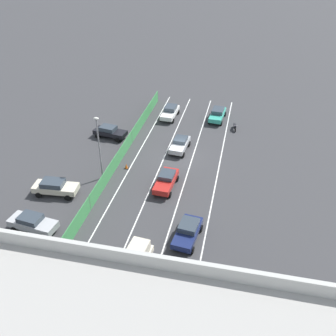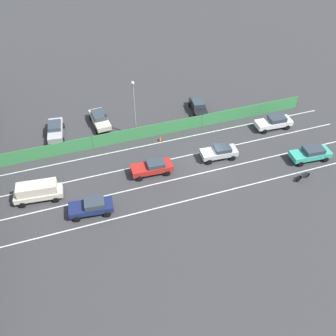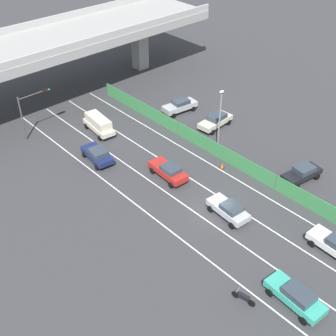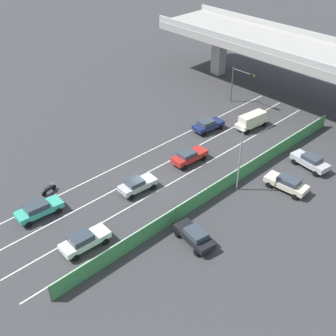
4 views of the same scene
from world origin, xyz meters
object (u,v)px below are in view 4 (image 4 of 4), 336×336
(parked_sedan_dark, at_px, (195,235))
(car_taxi_teal, at_px, (38,209))
(traffic_cone, at_px, (208,189))
(street_lamp, at_px, (240,154))
(parked_sedan_cream, at_px, (287,183))
(motorcycle, at_px, (49,189))
(parked_wagon_silver, at_px, (310,161))
(car_sedan_red, at_px, (189,156))
(car_van_cream, at_px, (252,120))
(car_sedan_silver, at_px, (137,184))
(car_sedan_navy, at_px, (208,125))
(traffic_light, at_px, (241,80))
(car_hatchback_white, at_px, (84,240))

(parked_sedan_dark, bearing_deg, car_taxi_teal, -147.58)
(car_taxi_teal, relative_size, traffic_cone, 7.54)
(street_lamp, bearing_deg, parked_sedan_cream, 45.23)
(motorcycle, xyz_separation_m, parked_wagon_silver, (16.76, 24.57, 0.46))
(car_sedan_red, distance_m, car_van_cream, 12.20)
(motorcycle, bearing_deg, car_taxi_teal, -45.23)
(car_sedan_red, bearing_deg, car_sedan_silver, -89.54)
(motorcycle, xyz_separation_m, traffic_cone, (11.60, 12.62, -0.16))
(car_sedan_navy, bearing_deg, parked_wagon_silver, 8.08)
(car_sedan_red, bearing_deg, motorcycle, -112.35)
(parked_sedan_dark, xyz_separation_m, traffic_cone, (-4.46, 6.83, -0.58))
(car_van_cream, height_order, parked_sedan_dark, car_van_cream)
(parked_sedan_dark, relative_size, parked_sedan_cream, 0.96)
(parked_sedan_cream, bearing_deg, car_sedan_silver, -132.98)
(traffic_light, bearing_deg, car_sedan_red, -70.62)
(parked_wagon_silver, height_order, traffic_light, traffic_light)
(parked_sedan_dark, bearing_deg, car_sedan_red, 136.12)
(parked_sedan_dark, height_order, traffic_light, traffic_light)
(car_hatchback_white, relative_size, motorcycle, 2.46)
(motorcycle, bearing_deg, traffic_light, 89.25)
(parked_sedan_cream, distance_m, parked_wagon_silver, 5.68)
(car_taxi_teal, distance_m, traffic_light, 34.72)
(car_sedan_navy, height_order, traffic_light, traffic_light)
(car_hatchback_white, xyz_separation_m, motorcycle, (-9.54, 1.97, -0.45))
(car_van_cream, distance_m, traffic_cone, 15.77)
(car_sedan_navy, xyz_separation_m, motorcycle, (-2.62, -22.56, -0.42))
(car_sedan_navy, height_order, traffic_cone, car_sedan_navy)
(motorcycle, height_order, parked_sedan_dark, parked_sedan_dark)
(car_sedan_silver, height_order, traffic_cone, car_sedan_silver)
(car_van_cream, relative_size, parked_sedan_dark, 1.09)
(car_van_cream, distance_m, motorcycle, 28.11)
(car_hatchback_white, xyz_separation_m, parked_sedan_dark, (6.52, 7.76, -0.03))
(car_sedan_red, bearing_deg, parked_wagon_silver, 41.68)
(car_sedan_navy, height_order, parked_wagon_silver, parked_wagon_silver)
(car_sedan_silver, distance_m, traffic_cone, 7.66)
(car_van_cream, distance_m, car_taxi_teal, 30.32)
(car_taxi_teal, xyz_separation_m, traffic_cone, (8.91, 15.33, -0.61))
(motorcycle, bearing_deg, car_sedan_navy, 83.39)
(street_lamp, bearing_deg, traffic_cone, -128.24)
(car_hatchback_white, xyz_separation_m, car_sedan_navy, (-6.92, 24.53, -0.02))
(motorcycle, xyz_separation_m, parked_sedan_cream, (17.34, 18.92, 0.46))
(car_sedan_silver, relative_size, motorcycle, 2.24)
(car_taxi_teal, bearing_deg, motorcycle, 134.77)
(car_van_cream, bearing_deg, traffic_light, 142.75)
(car_sedan_navy, distance_m, parked_wagon_silver, 14.29)
(car_taxi_teal, xyz_separation_m, parked_sedan_cream, (14.65, 21.63, 0.02))
(car_hatchback_white, distance_m, parked_sedan_cream, 22.30)
(car_sedan_red, height_order, car_sedan_navy, car_sedan_navy)
(motorcycle, height_order, street_lamp, street_lamp)
(car_sedan_red, bearing_deg, parked_sedan_cream, 18.50)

